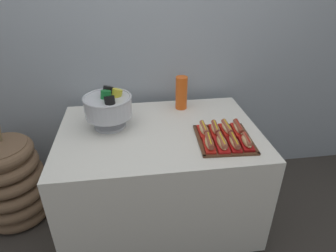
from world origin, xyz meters
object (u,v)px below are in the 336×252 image
at_px(buffet_table, 160,174).
at_px(hot_dog_1, 222,143).
at_px(hot_dog_4, 204,129).
at_px(cup_stack, 181,93).
at_px(hot_dog_5, 215,129).
at_px(hot_dog_6, 227,128).
at_px(floor_vase, 11,182).
at_px(punch_bowl, 108,106).
at_px(hot_dog_0, 209,143).
at_px(hot_dog_3, 247,142).
at_px(serving_tray, 224,139).
at_px(hot_dog_7, 238,128).
at_px(hot_dog_2, 234,142).

relative_size(buffet_table, hot_dog_1, 7.39).
relative_size(hot_dog_4, cup_stack, 0.64).
relative_size(hot_dog_5, hot_dog_6, 0.96).
height_order(floor_vase, hot_dog_1, floor_vase).
relative_size(floor_vase, cup_stack, 4.79).
relative_size(hot_dog_1, cup_stack, 0.72).
xyz_separation_m(buffet_table, cup_stack, (0.20, 0.31, 0.49)).
relative_size(floor_vase, punch_bowl, 3.75).
relative_size(hot_dog_4, punch_bowl, 0.50).
distance_m(buffet_table, hot_dog_6, 0.59).
relative_size(hot_dog_0, hot_dog_4, 1.07).
bearing_deg(floor_vase, hot_dog_1, -16.71).
distance_m(floor_vase, cup_stack, 1.43).
bearing_deg(hot_dog_3, floor_vase, 164.51).
xyz_separation_m(hot_dog_0, hot_dog_6, (0.16, 0.16, -0.00)).
xyz_separation_m(serving_tray, punch_bowl, (-0.70, 0.27, 0.15)).
bearing_deg(hot_dog_3, hot_dog_0, 176.80).
relative_size(hot_dog_4, hot_dog_6, 0.92).
height_order(hot_dog_3, hot_dog_5, hot_dog_3).
xyz_separation_m(hot_dog_7, cup_stack, (-0.30, 0.42, 0.09)).
bearing_deg(hot_dog_1, punch_bowl, 151.80).
bearing_deg(hot_dog_1, hot_dog_0, 176.80).
bearing_deg(hot_dog_3, buffet_table, 151.64).
relative_size(hot_dog_7, cup_stack, 0.74).
height_order(buffet_table, hot_dog_2, hot_dog_2).
height_order(buffet_table, hot_dog_0, hot_dog_0).
relative_size(hot_dog_2, punch_bowl, 0.55).
bearing_deg(buffet_table, hot_dog_7, -11.45).
relative_size(serving_tray, hot_dog_0, 2.22).
bearing_deg(hot_dog_3, cup_stack, 116.54).
bearing_deg(hot_dog_0, hot_dog_3, -3.20).
bearing_deg(serving_tray, hot_dog_4, 140.55).
distance_m(buffet_table, hot_dog_1, 0.59).
distance_m(hot_dog_1, hot_dog_3, 0.15).
distance_m(floor_vase, hot_dog_4, 1.48).
height_order(floor_vase, punch_bowl, floor_vase).
bearing_deg(hot_dog_6, hot_dog_5, 176.80).
distance_m(hot_dog_7, punch_bowl, 0.85).
bearing_deg(hot_dog_5, hot_dog_6, -3.20).
bearing_deg(punch_bowl, hot_dog_5, -15.79).
distance_m(floor_vase, hot_dog_5, 1.55).
relative_size(serving_tray, hot_dog_7, 2.08).
distance_m(hot_dog_3, hot_dog_4, 0.28).
xyz_separation_m(hot_dog_6, hot_dog_7, (0.07, -0.00, -0.00)).
bearing_deg(hot_dog_4, hot_dog_6, -3.20).
distance_m(floor_vase, serving_tray, 1.59).
bearing_deg(buffet_table, cup_stack, 56.90).
bearing_deg(cup_stack, hot_dog_4, -79.56).
bearing_deg(punch_bowl, hot_dog_3, -24.10).
height_order(buffet_table, hot_dog_3, hot_dog_3).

